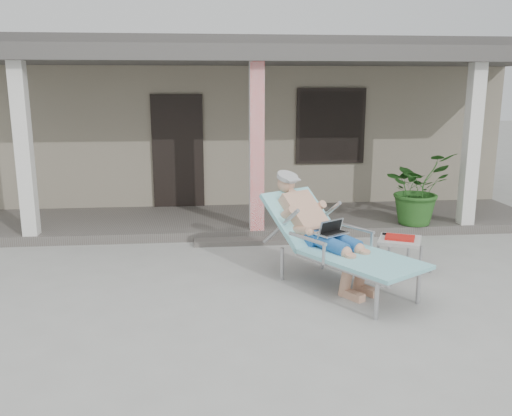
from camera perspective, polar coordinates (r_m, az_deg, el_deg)
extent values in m
plane|color=#9E9E99|center=(6.74, 1.90, -8.17)|extent=(60.00, 60.00, 0.00)
cube|color=gray|center=(12.80, -1.89, 8.71)|extent=(10.00, 5.00, 3.00)
cube|color=#474442|center=(12.78, -1.95, 16.11)|extent=(10.40, 5.40, 0.30)
cube|color=black|center=(10.29, -8.22, 5.91)|extent=(0.95, 0.06, 2.10)
cube|color=black|center=(10.52, 7.87, 8.54)|extent=(1.20, 0.06, 1.30)
cube|color=black|center=(10.52, 7.87, 8.54)|extent=(1.32, 0.05, 1.42)
cube|color=#605B56|center=(9.56, -0.44, -1.34)|extent=(10.00, 2.00, 0.15)
cube|color=silver|center=(8.85, -23.22, 5.57)|extent=(0.22, 0.22, 2.61)
cube|color=red|center=(8.48, 0.07, 6.33)|extent=(0.22, 0.22, 2.61)
cube|color=silver|center=(9.49, 21.73, 6.12)|extent=(0.22, 0.22, 2.61)
cube|color=#474442|center=(9.29, -0.47, 15.70)|extent=(10.00, 2.30, 0.24)
cube|color=#605B56|center=(8.47, 0.27, -3.47)|extent=(2.00, 0.30, 0.07)
cylinder|color=#B7B7BC|center=(5.87, 12.58, -9.53)|extent=(0.05, 0.05, 0.42)
cylinder|color=#B7B7BC|center=(6.41, 16.73, -7.84)|extent=(0.05, 0.05, 0.42)
cylinder|color=#B7B7BC|center=(6.86, 2.76, -5.90)|extent=(0.05, 0.05, 0.42)
cylinder|color=#B7B7BC|center=(7.33, 7.04, -4.76)|extent=(0.05, 0.05, 0.42)
cube|color=#B7B7BC|center=(6.38, 10.99, -5.46)|extent=(1.34, 1.55, 0.03)
cube|color=#88C9D3|center=(6.37, 11.00, -5.22)|extent=(1.46, 1.65, 0.04)
cube|color=#B7B7BC|center=(6.98, 4.85, -1.38)|extent=(0.95, 0.94, 0.56)
cube|color=#88C9D3|center=(6.97, 4.85, -1.07)|extent=(1.09, 1.06, 0.63)
cylinder|color=#A2A2A4|center=(7.11, 3.15, 3.35)|extent=(0.38, 0.38, 0.15)
cube|color=silver|center=(6.63, 7.87, -2.62)|extent=(0.46, 0.43, 0.27)
cube|color=#B2B1AD|center=(7.37, 14.90, -3.30)|extent=(0.70, 0.70, 0.04)
cylinder|color=#B7B7BC|center=(7.17, 13.79, -5.53)|extent=(0.04, 0.04, 0.40)
cylinder|color=#B7B7BC|center=(7.32, 16.92, -5.34)|extent=(0.04, 0.04, 0.40)
cylinder|color=#B7B7BC|center=(7.55, 12.75, -4.54)|extent=(0.04, 0.04, 0.40)
cylinder|color=#B7B7BC|center=(7.70, 15.74, -4.39)|extent=(0.04, 0.04, 0.40)
cube|color=red|center=(7.36, 14.91, -3.02)|extent=(0.45, 0.40, 0.03)
cube|color=black|center=(7.49, 14.55, -2.78)|extent=(0.34, 0.17, 0.04)
imported|color=#26591E|center=(9.33, 16.59, 2.01)|extent=(1.37, 1.30, 1.20)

